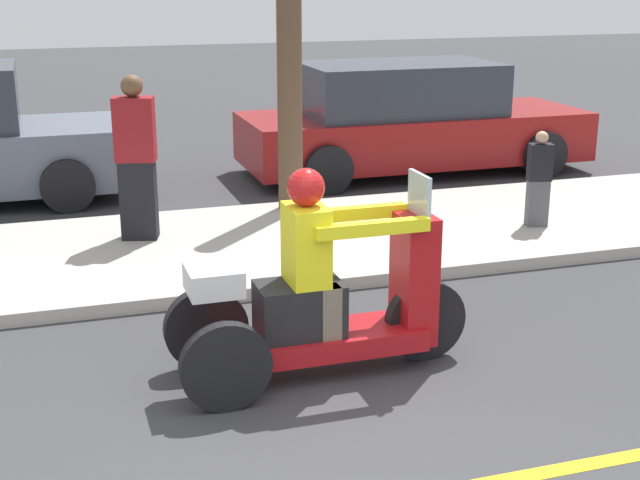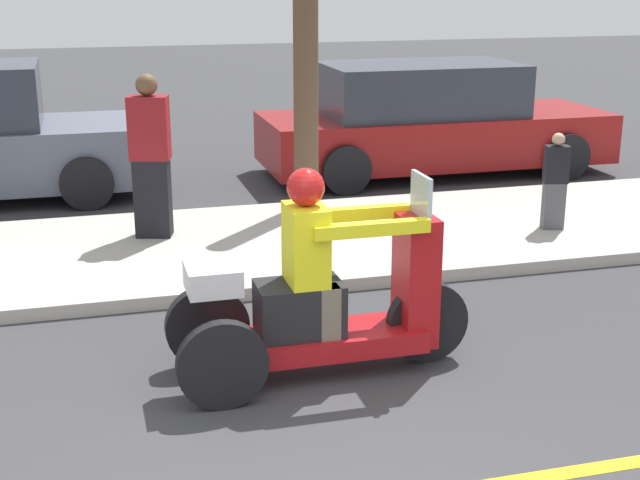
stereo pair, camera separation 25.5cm
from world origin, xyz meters
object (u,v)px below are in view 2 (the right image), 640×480
at_px(spectator_end_of_line, 555,183).
at_px(tree_trunk, 306,74).
at_px(spectator_by_tree, 151,160).
at_px(motorcycle_trike, 321,302).
at_px(parked_car_lot_far, 430,122).

height_order(spectator_end_of_line, tree_trunk, tree_trunk).
xyz_separation_m(spectator_end_of_line, tree_trunk, (-2.32, 1.52, 1.04)).
bearing_deg(spectator_end_of_line, spectator_by_tree, 168.50).
height_order(motorcycle_trike, tree_trunk, tree_trunk).
height_order(spectator_end_of_line, parked_car_lot_far, parked_car_lot_far).
bearing_deg(spectator_by_tree, parked_car_lot_far, 31.70).
bearing_deg(tree_trunk, motorcycle_trike, -102.95).
bearing_deg(parked_car_lot_far, spectator_end_of_line, -88.84).
distance_m(parked_car_lot_far, tree_trunk, 3.04).
bearing_deg(motorcycle_trike, spectator_by_tree, 104.52).
bearing_deg(tree_trunk, parked_car_lot_far, 39.04).
bearing_deg(spectator_end_of_line, parked_car_lot_far, 91.16).
bearing_deg(spectator_by_tree, spectator_end_of_line, -11.50).
bearing_deg(tree_trunk, spectator_end_of_line, -33.17).
distance_m(spectator_by_tree, parked_car_lot_far, 4.77).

